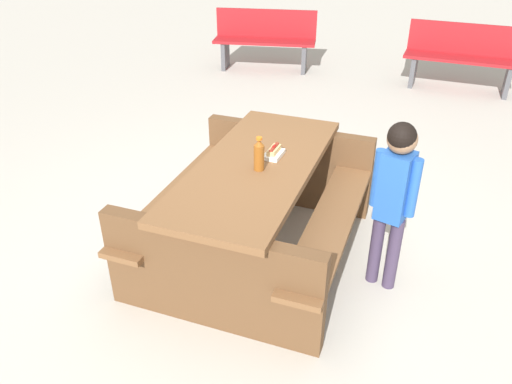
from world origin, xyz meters
TOP-DOWN VIEW (x-y plane):
  - ground_plane at (0.00, 0.00)m, footprint 30.00×30.00m
  - picnic_table at (0.00, 0.00)m, footprint 1.96×1.62m
  - soda_bottle at (-0.06, -0.06)m, footprint 0.07×0.07m
  - hotdog_tray at (0.16, -0.06)m, footprint 0.19×0.13m
  - child_in_coat at (0.09, -0.93)m, footprint 0.19×0.30m
  - park_bench_near at (4.56, -0.74)m, footprint 0.55×1.53m
  - park_bench_mid at (4.16, 2.02)m, footprint 0.87×1.55m

SIDE VIEW (x-z plane):
  - ground_plane at x=0.00m, z-range 0.00..0.00m
  - picnic_table at x=0.00m, z-range 0.07..0.82m
  - park_bench_near at x=4.56m, z-range 0.02..0.87m
  - park_bench_mid at x=4.16m, z-range 0.02..0.87m
  - child_in_coat at x=0.09m, z-range 0.17..1.37m
  - hotdog_tray at x=0.16m, z-range 0.74..0.82m
  - soda_bottle at x=-0.06m, z-range 0.74..0.98m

